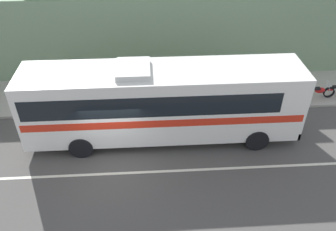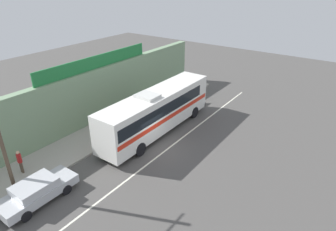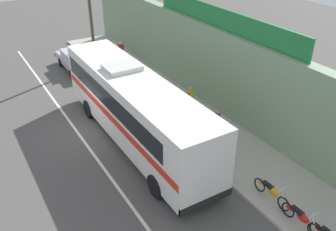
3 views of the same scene
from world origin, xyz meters
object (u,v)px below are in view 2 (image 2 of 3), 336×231
at_px(motorcycle_green, 186,90).
at_px(motorcycle_orange, 177,94).
at_px(intercity_bus, 157,110).
at_px(pedestrian_far_left, 117,112).
at_px(motorcycle_purple, 198,83).
at_px(motorcycle_blue, 191,86).
at_px(pedestrian_by_curb, 141,102).
at_px(parked_car, 37,191).
at_px(pedestrian_far_right, 20,160).

relative_size(motorcycle_green, motorcycle_orange, 0.95).
height_order(intercity_bus, motorcycle_orange, intercity_bus).
distance_m(intercity_bus, pedestrian_far_left, 4.06).
height_order(motorcycle_purple, motorcycle_blue, same).
bearing_deg(motorcycle_green, pedestrian_by_curb, 171.19).
bearing_deg(motorcycle_purple, pedestrian_by_curb, 173.91).
bearing_deg(motorcycle_orange, pedestrian_by_curb, 169.41).
height_order(motorcycle_purple, pedestrian_far_left, pedestrian_far_left).
distance_m(motorcycle_purple, motorcycle_orange, 4.34).
bearing_deg(motorcycle_purple, intercity_bus, -167.27).
relative_size(parked_car, motorcycle_purple, 2.38).
xyz_separation_m(motorcycle_green, pedestrian_far_right, (-18.46, 1.29, 0.56)).
distance_m(motorcycle_blue, pedestrian_by_curb, 7.80).
distance_m(motorcycle_orange, pedestrian_far_right, 16.90).
relative_size(intercity_bus, pedestrian_by_curb, 7.31).
relative_size(motorcycle_purple, motorcycle_blue, 0.99).
relative_size(motorcycle_purple, pedestrian_by_curb, 1.15).
bearing_deg(motorcycle_purple, pedestrian_far_right, 176.58).
relative_size(intercity_bus, motorcycle_orange, 6.24).
xyz_separation_m(intercity_bus, motorcycle_green, (8.57, 2.53, -1.50)).
bearing_deg(motorcycle_orange, parked_car, -173.51).
relative_size(pedestrian_by_curb, pedestrian_far_left, 1.00).
relative_size(intercity_bus, pedestrian_far_right, 7.21).
bearing_deg(intercity_bus, pedestrian_far_left, 100.55).
bearing_deg(pedestrian_by_curb, motorcycle_green, -8.81).
distance_m(parked_car, pedestrian_by_curb, 13.21).
height_order(pedestrian_by_curb, pedestrian_far_left, pedestrian_by_curb).
bearing_deg(motorcycle_purple, motorcycle_orange, 179.01).
xyz_separation_m(motorcycle_blue, pedestrian_far_right, (-19.75, 1.19, 0.56)).
bearing_deg(pedestrian_by_curb, pedestrian_far_left, 173.02).
relative_size(motorcycle_green, pedestrian_far_left, 1.12).
bearing_deg(parked_car, motorcycle_orange, 6.49).
distance_m(motorcycle_orange, pedestrian_by_curb, 4.94).
bearing_deg(intercity_bus, motorcycle_green, 16.46).
bearing_deg(motorcycle_purple, motorcycle_blue, 176.90).
height_order(intercity_bus, pedestrian_by_curb, intercity_bus).
height_order(motorcycle_green, pedestrian_far_left, pedestrian_far_left).
height_order(motorcycle_orange, motorcycle_blue, same).
relative_size(motorcycle_orange, pedestrian_by_curb, 1.17).
xyz_separation_m(intercity_bus, motorcycle_blue, (9.86, 2.63, -1.50)).
relative_size(motorcycle_purple, motorcycle_orange, 0.98).
height_order(intercity_bus, motorcycle_purple, intercity_bus).
bearing_deg(intercity_bus, parked_car, 176.73).
bearing_deg(pedestrian_by_curb, pedestrian_far_right, 178.63).
distance_m(motorcycle_purple, pedestrian_by_curb, 9.23).
bearing_deg(motorcycle_orange, motorcycle_purple, -0.99).
height_order(parked_car, pedestrian_by_curb, pedestrian_by_curb).
bearing_deg(motorcycle_green, parked_car, -174.33).
bearing_deg(parked_car, pedestrian_by_curb, 12.76).
relative_size(parked_car, pedestrian_far_right, 2.70).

